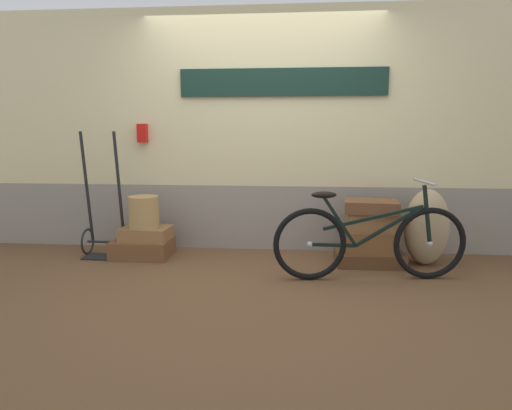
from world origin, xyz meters
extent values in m
cube|color=brown|center=(0.00, 0.00, -0.03)|extent=(9.11, 5.20, 0.06)
cube|color=gray|center=(0.00, 0.85, 0.36)|extent=(7.11, 0.20, 0.71)
cube|color=beige|center=(0.00, 0.85, 1.65)|extent=(7.11, 0.20, 1.87)
cube|color=#142D23|center=(0.21, 0.73, 1.81)|extent=(2.16, 0.04, 0.28)
cube|color=red|center=(-1.31, 0.71, 1.28)|extent=(0.10, 0.08, 0.20)
cube|color=brown|center=(-1.23, 0.36, 0.09)|extent=(0.60, 0.46, 0.19)
cube|color=olive|center=(-1.19, 0.35, 0.25)|extent=(0.52, 0.38, 0.13)
cube|color=brown|center=(1.10, 0.31, 0.06)|extent=(0.66, 0.43, 0.13)
cube|color=brown|center=(1.11, 0.32, 0.23)|extent=(0.54, 0.40, 0.21)
cube|color=olive|center=(1.12, 0.35, 0.43)|extent=(0.49, 0.34, 0.18)
cube|color=brown|center=(1.10, 0.33, 0.58)|extent=(0.55, 0.44, 0.12)
cylinder|color=#A8844C|center=(-1.20, 0.33, 0.48)|extent=(0.31, 0.31, 0.33)
torus|color=black|center=(-1.85, 0.39, 0.14)|extent=(0.02, 0.28, 0.28)
torus|color=black|center=(-1.44, 0.39, 0.14)|extent=(0.02, 0.28, 0.28)
cylinder|color=black|center=(-1.65, 0.39, 0.14)|extent=(0.41, 0.02, 0.02)
cylinder|color=black|center=(-1.82, 0.39, 0.72)|extent=(0.03, 0.15, 1.16)
cylinder|color=black|center=(-1.47, 0.39, 0.72)|extent=(0.03, 0.15, 1.16)
cube|color=black|center=(-1.65, 0.28, 0.01)|extent=(0.37, 0.22, 0.02)
ellipsoid|color=tan|center=(1.64, 0.34, 0.38)|extent=(0.43, 0.36, 0.75)
torus|color=black|center=(0.49, -0.22, 0.32)|extent=(0.65, 0.13, 0.65)
sphere|color=#B2B2B7|center=(0.49, -0.22, 0.32)|extent=(0.05, 0.05, 0.05)
torus|color=black|center=(1.55, -0.09, 0.32)|extent=(0.65, 0.13, 0.65)
sphere|color=#B2B2B7|center=(1.55, -0.09, 0.32)|extent=(0.05, 0.05, 0.05)
cube|color=black|center=(1.18, -0.14, 0.48)|extent=(0.59, 0.10, 0.37)
cube|color=black|center=(0.75, -0.19, 0.53)|extent=(0.32, 0.06, 0.45)
cube|color=black|center=(0.69, -0.19, 0.32)|extent=(0.41, 0.08, 0.04)
cube|color=black|center=(1.04, -0.15, 0.56)|extent=(0.88, 0.13, 0.22)
cube|color=black|center=(1.51, -0.10, 0.58)|extent=(0.11, 0.04, 0.52)
ellipsoid|color=black|center=(0.60, -0.21, 0.76)|extent=(0.23, 0.12, 0.06)
cylinder|color=#A5A5AD|center=(1.47, -0.10, 0.87)|extent=(0.08, 0.46, 0.02)
camera|label=1|loc=(0.35, -3.98, 1.31)|focal=30.68mm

